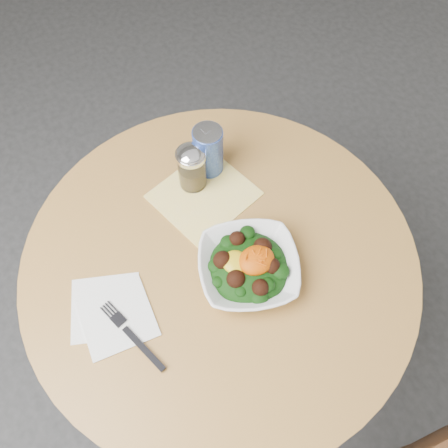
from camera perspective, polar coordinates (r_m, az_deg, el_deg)
name	(u,v)px	position (r m, az deg, el deg)	size (l,w,h in m)	color
ground	(221,351)	(1.83, -0.30, -14.26)	(6.00, 6.00, 0.00)	#2B2B2D
table	(220,292)	(1.31, -0.41, -7.74)	(0.90, 0.90, 0.75)	black
cloth_napkin	(204,195)	(1.21, -2.31, 3.34)	(0.22, 0.20, 0.00)	yellow
paper_napkins	(111,312)	(1.10, -12.74, -9.82)	(0.19, 0.21, 0.00)	white
salad_bowl	(249,267)	(1.09, 2.83, -4.90)	(0.28, 0.28, 0.08)	white
fork	(131,334)	(1.07, -10.61, -12.25)	(0.07, 0.19, 0.00)	black
spice_shaker	(192,168)	(1.18, -3.70, 6.46)	(0.07, 0.07, 0.13)	silver
beverage_can	(208,151)	(1.21, -1.82, 8.38)	(0.07, 0.07, 0.14)	navy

